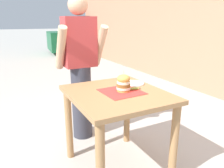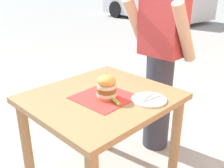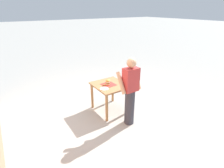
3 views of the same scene
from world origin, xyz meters
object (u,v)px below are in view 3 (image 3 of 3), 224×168
at_px(pickle_spear, 105,85).
at_px(diner_across_table, 130,91).
at_px(sandwich, 108,82).
at_px(side_plate_with_forks, 104,89).
at_px(patio_table, 110,90).

height_order(pickle_spear, diner_across_table, diner_across_table).
relative_size(sandwich, side_plate_with_forks, 0.86).
bearing_deg(side_plate_with_forks, pickle_spear, -123.23).
bearing_deg(patio_table, side_plate_with_forks, 29.94).
bearing_deg(side_plate_with_forks, diner_across_table, 119.58).
distance_m(patio_table, side_plate_with_forks, 0.35).
xyz_separation_m(sandwich, diner_across_table, (-0.13, 0.77, 0.01)).
relative_size(patio_table, sandwich, 4.80).
height_order(sandwich, pickle_spear, sandwich).
distance_m(patio_table, pickle_spear, 0.23).
xyz_separation_m(patio_table, sandwich, (0.06, -0.01, 0.23)).
xyz_separation_m(pickle_spear, side_plate_with_forks, (0.12, 0.18, -0.01)).
distance_m(sandwich, diner_across_table, 0.78).
bearing_deg(sandwich, patio_table, 170.95).
bearing_deg(diner_across_table, patio_table, -84.56).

